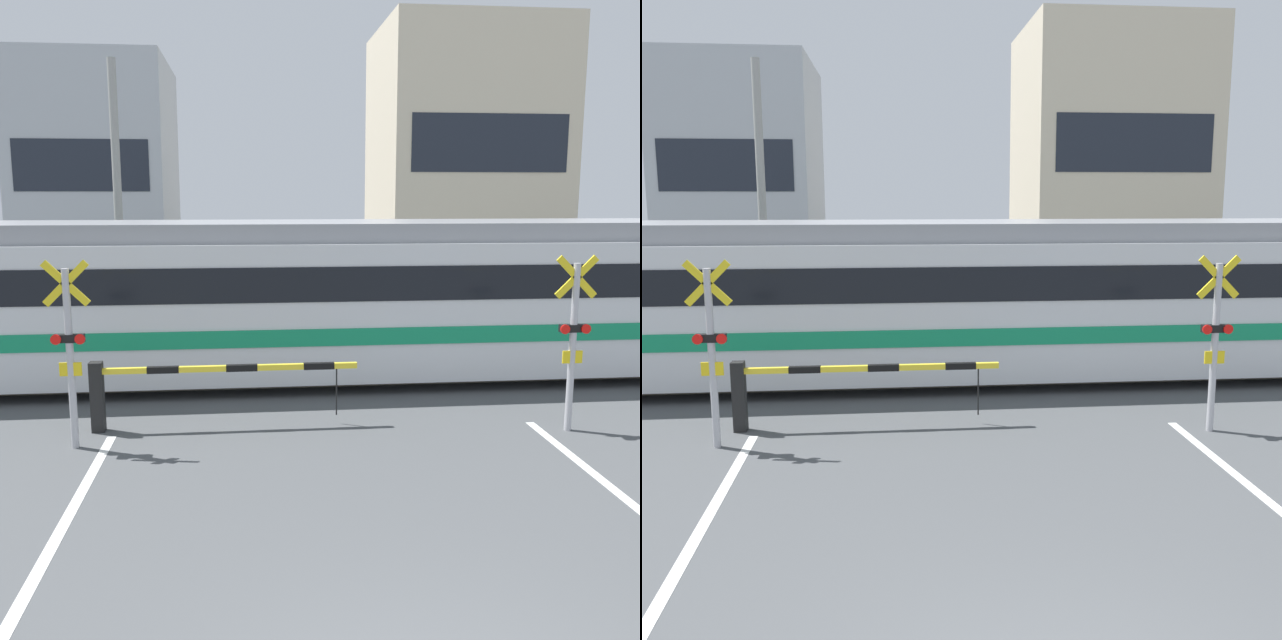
# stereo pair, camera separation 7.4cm
# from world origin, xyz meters

# --- Properties ---
(rail_track_near) EXTENTS (50.00, 0.10, 0.08)m
(rail_track_near) POSITION_xyz_m (0.00, 9.53, 0.04)
(rail_track_near) COLOR #6B6051
(rail_track_near) RESTS_ON ground_plane
(rail_track_far) EXTENTS (50.00, 0.10, 0.08)m
(rail_track_far) POSITION_xyz_m (0.00, 10.97, 0.04)
(rail_track_far) COLOR #6B6051
(rail_track_far) RESTS_ON ground_plane
(commuter_train) EXTENTS (21.67, 3.05, 3.20)m
(commuter_train) POSITION_xyz_m (0.37, 10.25, 1.72)
(commuter_train) COLOR silver
(commuter_train) RESTS_ON ground_plane
(crossing_barrier_near) EXTENTS (4.26, 0.20, 1.13)m
(crossing_barrier_near) POSITION_xyz_m (-2.50, 7.22, 0.78)
(crossing_barrier_near) COLOR black
(crossing_barrier_near) RESTS_ON ground_plane
(crossing_barrier_far) EXTENTS (4.26, 0.20, 1.13)m
(crossing_barrier_far) POSITION_xyz_m (2.50, 13.04, 0.78)
(crossing_barrier_far) COLOR black
(crossing_barrier_far) RESTS_ON ground_plane
(crossing_signal_left) EXTENTS (0.68, 0.15, 2.81)m
(crossing_signal_left) POSITION_xyz_m (-3.84, 6.49, 1.54)
(crossing_signal_left) COLOR #B2B2B7
(crossing_signal_left) RESTS_ON ground_plane
(crossing_signal_right) EXTENTS (0.68, 0.15, 2.81)m
(crossing_signal_right) POSITION_xyz_m (3.84, 6.49, 1.54)
(crossing_signal_right) COLOR #B2B2B7
(crossing_signal_right) RESTS_ON ground_plane
(pedestrian) EXTENTS (0.38, 0.23, 1.79)m
(pedestrian) POSITION_xyz_m (-1.21, 17.02, 1.04)
(pedestrian) COLOR #23232D
(pedestrian) RESTS_ON ground_plane
(building_left_of_street) EXTENTS (5.25, 6.45, 8.53)m
(building_left_of_street) POSITION_xyz_m (-6.61, 24.00, 4.26)
(building_left_of_street) COLOR #B2B7BC
(building_left_of_street) RESTS_ON ground_plane
(building_right_of_street) EXTENTS (6.69, 6.45, 10.02)m
(building_right_of_street) POSITION_xyz_m (7.33, 24.00, 5.01)
(building_right_of_street) COLOR beige
(building_right_of_street) RESTS_ON ground_plane
(utility_pole_streetside) EXTENTS (0.22, 0.22, 7.19)m
(utility_pole_streetside) POSITION_xyz_m (-4.59, 15.54, 3.59)
(utility_pole_streetside) COLOR gray
(utility_pole_streetside) RESTS_ON ground_plane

